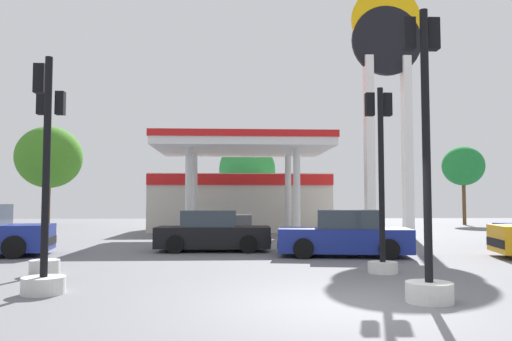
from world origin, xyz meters
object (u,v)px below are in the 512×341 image
object	(u,v)px
car_1	(213,233)
car_4	(345,235)
traffic_signal_3	(381,201)
tree_0	(49,157)
traffic_signal_1	(44,231)
station_pole_sign	(387,79)
tree_2	(463,166)
traffic_signal_0	(47,207)
tree_1	(247,170)
traffic_signal_2	(427,208)

from	to	relation	value
car_1	car_4	xyz separation A→B (m)	(4.23, -1.97, 0.02)
traffic_signal_3	tree_0	xyz separation A→B (m)	(-16.76, 25.11, 3.21)
traffic_signal_1	traffic_signal_3	xyz separation A→B (m)	(7.19, 2.44, 0.57)
station_pole_sign	car_4	size ratio (longest dim) A/B	2.85
station_pole_sign	tree_2	xyz separation A→B (m)	(9.99, 13.46, -3.25)
station_pole_sign	traffic_signal_1	world-z (taller)	station_pole_sign
traffic_signal_0	tree_1	xyz separation A→B (m)	(5.58, 23.87, 2.41)
station_pole_sign	tree_0	bearing A→B (deg)	147.23
car_1	tree_0	bearing A→B (deg)	122.75
traffic_signal_0	traffic_signal_1	world-z (taller)	traffic_signal_0
car_4	traffic_signal_3	world-z (taller)	traffic_signal_3
traffic_signal_3	tree_2	bearing A→B (deg)	61.14
tree_0	tree_2	world-z (taller)	tree_0
car_1	tree_2	distance (m)	26.97
tree_2	tree_0	bearing A→B (deg)	-179.74
station_pole_sign	car_4	distance (m)	11.39
car_4	traffic_signal_2	bearing A→B (deg)	-91.74
traffic_signal_1	tree_1	size ratio (longest dim) A/B	0.73
car_1	traffic_signal_0	bearing A→B (deg)	-123.60
traffic_signal_3	tree_1	bearing A→B (deg)	95.87
traffic_signal_2	traffic_signal_0	bearing A→B (deg)	154.57
traffic_signal_2	tree_1	world-z (taller)	tree_1
tree_2	traffic_signal_2	bearing A→B (deg)	-116.20
traffic_signal_2	tree_0	size ratio (longest dim) A/B	0.71
car_4	tree_1	xyz separation A→B (m)	(-2.40, 20.20, 3.35)
tree_0	tree_2	bearing A→B (deg)	0.26
station_pole_sign	tree_2	distance (m)	17.07
car_4	tree_0	distance (m)	27.45
traffic_signal_2	tree_0	distance (m)	33.27
car_4	traffic_signal_0	xyz separation A→B (m)	(-7.98, -3.66, 0.93)
car_4	traffic_signal_3	distance (m)	3.90
traffic_signal_0	traffic_signal_1	size ratio (longest dim) A/B	1.00
station_pole_sign	car_1	bearing A→B (deg)	-143.56
tree_1	traffic_signal_2	bearing A→B (deg)	-85.48
traffic_signal_0	traffic_signal_1	xyz separation A→B (m)	(0.85, -2.53, -0.43)
tree_0	tree_1	xyz separation A→B (m)	(14.30, -1.16, -0.93)
traffic_signal_1	tree_2	distance (m)	34.97
traffic_signal_0	tree_2	size ratio (longest dim) A/B	0.76
car_4	traffic_signal_0	bearing A→B (deg)	-155.33
tree_0	tree_1	size ratio (longest dim) A/B	1.16
station_pole_sign	traffic_signal_2	size ratio (longest dim) A/B	2.41
traffic_signal_2	traffic_signal_3	world-z (taller)	traffic_signal_2
car_4	tree_0	bearing A→B (deg)	128.03
traffic_signal_0	tree_2	xyz separation A→B (m)	(21.95, 25.17, 2.82)
traffic_signal_0	traffic_signal_1	distance (m)	2.70
car_1	traffic_signal_3	world-z (taller)	traffic_signal_3
station_pole_sign	traffic_signal_3	size ratio (longest dim) A/B	2.72
tree_0	traffic_signal_1	bearing A→B (deg)	-70.84
car_4	tree_2	xyz separation A→B (m)	(13.97, 21.50, 3.76)
traffic_signal_1	tree_0	size ratio (longest dim) A/B	0.63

